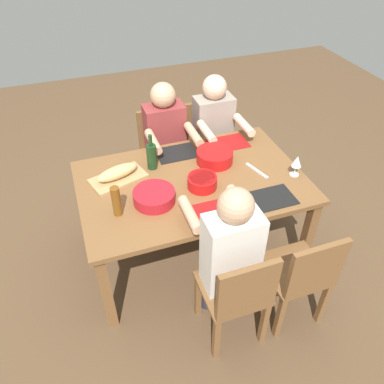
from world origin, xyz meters
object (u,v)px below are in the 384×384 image
Objects in this scene: chair_far_center at (162,149)px; wine_bottle at (152,156)px; chair_near_right at (302,274)px; serving_bowl_salad at (154,196)px; serving_bowl_pasta at (202,181)px; cutting_board at (118,178)px; diner_near_center at (228,250)px; bread_loaf at (117,172)px; diner_far_right at (215,131)px; diner_far_center at (166,139)px; chair_far_right at (207,141)px; napkin_stack at (246,209)px; chair_near_center at (238,294)px; wine_glass at (297,162)px; beer_bottle at (116,201)px; dining_table at (192,189)px; serving_bowl_fruit at (215,156)px.

chair_far_center is 2.93× the size of wine_bottle.
chair_near_right is 2.92× the size of serving_bowl_salad.
cutting_board is at bearing 152.60° from serving_bowl_pasta.
diner_near_center reaches higher than bread_loaf.
diner_far_center is at bearing 180.00° from diner_far_right.
chair_far_center is at bearing 158.02° from diner_far_right.
chair_near_right is 1.00× the size of chair_far_center.
chair_far_right is 0.28m from diner_far_right.
chair_near_right is at bearing -61.78° from serving_bowl_pasta.
napkin_stack is (-0.22, -1.29, 0.27)m from chair_far_right.
serving_bowl_salad is at bearing -107.94° from chair_far_center.
chair_near_center is 1.21m from bread_loaf.
diner_far_right is 4.14× the size of wine_bottle.
chair_near_right and chair_far_right have the same top height.
chair_far_right is at bearing 105.71° from wine_glass.
chair_far_right is 1.51m from beer_bottle.
serving_bowl_pasta is at bearing 86.68° from chair_near_center.
dining_table is at bearing -123.96° from diner_far_right.
dining_table is 5.69× the size of serving_bowl_salad.
serving_bowl_fruit reaches higher than napkin_stack.
serving_bowl_pasta is (0.04, -0.09, 0.13)m from dining_table.
serving_bowl_pasta is (0.04, 0.76, 0.31)m from chair_near_center.
cutting_board is (-0.96, -0.48, 0.05)m from diner_far_right.
wine_bottle is at bearing 51.01° from beer_bottle.
serving_bowl_fruit is at bearing -106.78° from chair_far_right.
diner_far_center is at bearing -158.02° from chair_far_right.
bread_loaf is at bearing -167.70° from wine_bottle.
napkin_stack is at bearing -99.77° from chair_far_right.
chair_far_right is at bearing 66.70° from serving_bowl_pasta.
chair_near_center is at bearing -49.62° from beer_bottle.
serving_bowl_fruit is (-0.21, 1.03, 0.31)m from chair_near_right.
wine_glass is at bearing -49.03° from diner_far_center.
chair_near_center is at bearing -64.15° from bread_loaf.
diner_far_center reaches higher than chair_far_center.
wine_bottle reaches higher than serving_bowl_pasta.
dining_table is at bearing 16.85° from beer_bottle.
beer_bottle is at bearing -119.31° from chair_far_center.
cutting_board is at bearing 139.95° from napkin_stack.
chair_far_center is 2.66× the size of bread_loaf.
wine_bottle is at bearing 77.16° from serving_bowl_salad.
wine_glass is at bearing -74.29° from chair_far_right.
beer_bottle is (-0.26, -0.04, 0.06)m from serving_bowl_salad.
chair_far_center is 0.88m from cutting_board.
serving_bowl_fruit is at bearing 22.57° from beer_bottle.
beer_bottle is at bearing -100.92° from bread_loaf.
chair_near_right is at bearing -43.00° from serving_bowl_salad.
cutting_board is 0.97m from napkin_stack.
beer_bottle is at bearing -157.43° from serving_bowl_fruit.
serving_bowl_pasta is (0.04, -0.77, 0.09)m from diner_far_center.
chair_far_center and bread_loaf have the same top height.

